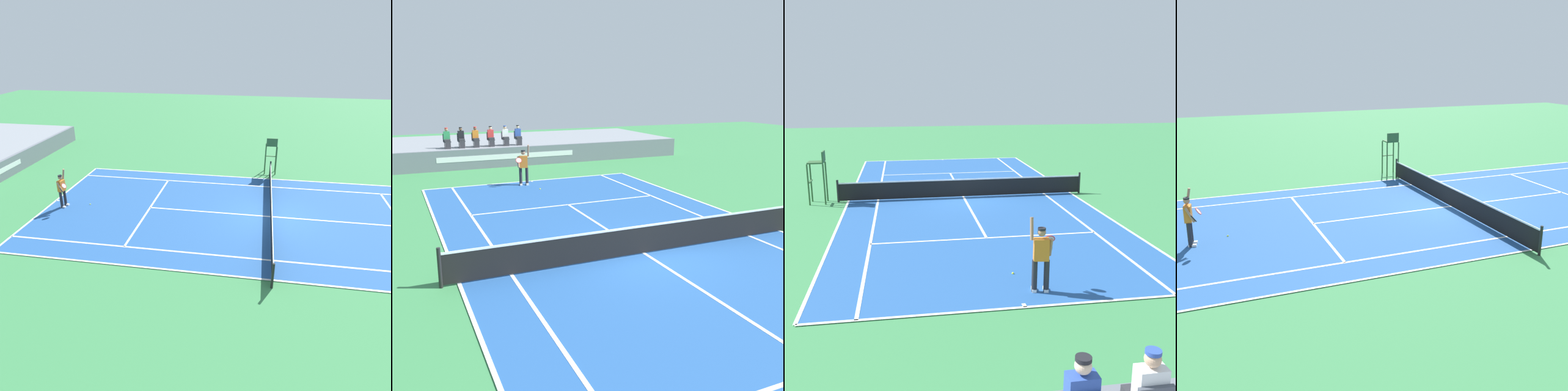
% 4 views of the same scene
% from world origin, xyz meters
% --- Properties ---
extents(ground_plane, '(80.00, 80.00, 0.00)m').
position_xyz_m(ground_plane, '(0.00, 0.00, 0.00)').
color(ground_plane, '#387F47').
extents(court, '(11.08, 23.88, 0.03)m').
position_xyz_m(court, '(0.00, 0.00, 0.01)').
color(court, '#235193').
rests_on(court, ground).
extents(net, '(11.98, 0.10, 1.07)m').
position_xyz_m(net, '(0.00, 0.00, 0.52)').
color(net, black).
rests_on(net, ground).
extents(tennis_player, '(0.81, 0.62, 2.08)m').
position_xyz_m(tennis_player, '(-0.63, 11.06, 0.99)').
color(tennis_player, '#232328').
rests_on(tennis_player, ground).
extents(tennis_ball, '(0.07, 0.07, 0.07)m').
position_xyz_m(tennis_ball, '(-0.18, 9.76, 0.03)').
color(tennis_ball, '#D1E533').
rests_on(tennis_ball, ground).
extents(umpire_chair, '(0.77, 0.77, 2.44)m').
position_xyz_m(umpire_chair, '(6.75, 0.00, 1.56)').
color(umpire_chair, '#2D562D').
rests_on(umpire_chair, ground).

